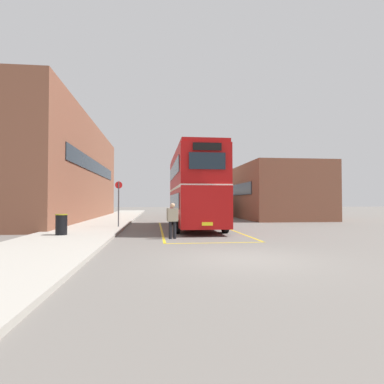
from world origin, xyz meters
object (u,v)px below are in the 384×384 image
object	(u,v)px
double_decker_bus	(194,188)
bus_stop_sign	(119,199)
pedestrian_boarding	(173,218)
single_deck_bus	(203,202)
litter_bin	(61,224)

from	to	relation	value
double_decker_bus	bus_stop_sign	distance (m)	4.71
double_decker_bus	pedestrian_boarding	xyz separation A→B (m)	(-1.63, -5.61, -1.59)
single_deck_bus	bus_stop_sign	distance (m)	16.25
single_deck_bus	bus_stop_sign	bearing A→B (deg)	-116.98
pedestrian_boarding	bus_stop_sign	distance (m)	6.41
single_deck_bus	bus_stop_sign	size ratio (longest dim) A/B	3.39
pedestrian_boarding	litter_bin	size ratio (longest dim) A/B	1.68
pedestrian_boarding	litter_bin	bearing A→B (deg)	169.61
double_decker_bus	single_deck_bus	xyz separation A→B (m)	(2.72, 14.46, -0.87)
double_decker_bus	bus_stop_sign	world-z (taller)	double_decker_bus
double_decker_bus	litter_bin	xyz separation A→B (m)	(-6.72, -4.67, -1.89)
single_deck_bus	pedestrian_boarding	xyz separation A→B (m)	(-4.35, -20.07, -0.72)
litter_bin	pedestrian_boarding	bearing A→B (deg)	-10.39
litter_bin	single_deck_bus	bearing A→B (deg)	63.75
single_deck_bus	pedestrian_boarding	world-z (taller)	single_deck_bus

